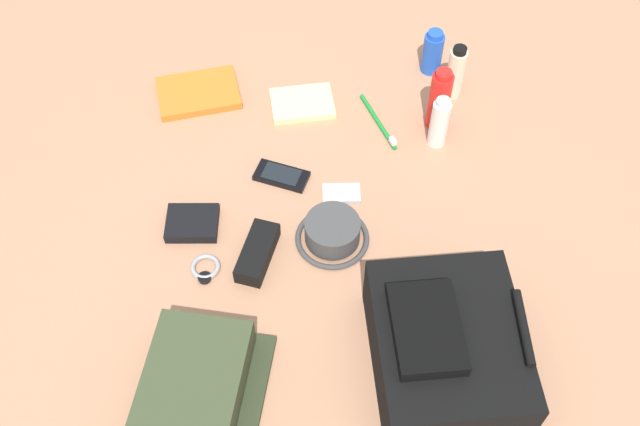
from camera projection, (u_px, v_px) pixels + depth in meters
ground_plane at (320, 227)px, 1.60m from camera, size 2.64×2.02×0.02m
backpack at (445, 347)px, 1.34m from camera, size 0.34×0.28×0.16m
toiletry_pouch at (195, 393)px, 1.33m from camera, size 0.30×0.26×0.08m
bucket_hat at (332, 233)px, 1.55m from camera, size 0.16×0.16×0.06m
deodorant_spray at (433, 52)px, 1.83m from camera, size 0.05×0.05×0.12m
lotion_bottle at (456, 72)px, 1.77m from camera, size 0.04×0.04×0.15m
sunscreen_spray at (439, 99)px, 1.70m from camera, size 0.05×0.05×0.16m
toothpaste_tube at (439, 122)px, 1.68m from camera, size 0.04×0.04×0.14m
paperback_novel at (198, 93)px, 1.81m from camera, size 0.18×0.22×0.02m
cell_phone at (282, 176)px, 1.66m from camera, size 0.10×0.13×0.01m
media_player at (341, 194)px, 1.63m from camera, size 0.05×0.08×0.01m
wristwatch at (205, 268)px, 1.52m from camera, size 0.07×0.06×0.01m
toothbrush at (380, 124)px, 1.76m from camera, size 0.18×0.08×0.02m
wallet at (192, 222)px, 1.58m from camera, size 0.09×0.11×0.02m
notepad at (302, 103)px, 1.79m from camera, size 0.13×0.16×0.02m
sunglasses_case at (257, 253)px, 1.53m from camera, size 0.15×0.09×0.04m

